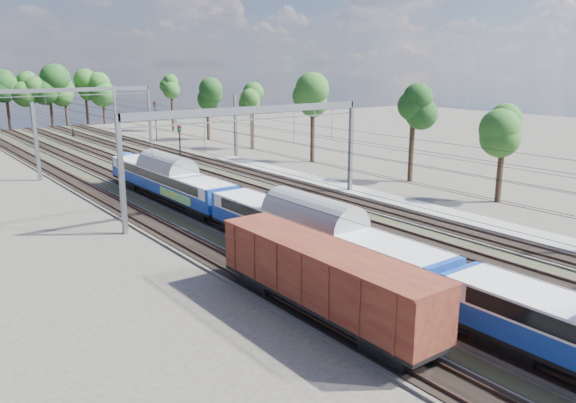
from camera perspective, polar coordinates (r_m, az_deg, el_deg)
track_bed at (r=61.86m, az=-11.28°, el=2.01°), size 21.00×130.00×0.34m
platform at (r=49.83m, az=14.56°, el=-0.94°), size 3.00×70.00×0.30m
catenary at (r=68.04m, az=-14.14°, el=8.28°), size 25.65×130.00×9.00m
tree_belt at (r=110.51m, az=-20.24°, el=10.67°), size 39.13×99.11×11.59m
emu_train at (r=34.86m, az=3.04°, el=-2.66°), size 3.00×63.38×4.38m
freight_boxcar at (r=28.07m, az=3.51°, el=-7.60°), size 2.92×14.09×3.63m
worker at (r=104.48m, az=-20.98°, el=6.50°), size 0.51×0.67×1.66m
signal_near at (r=59.37m, az=-10.91°, el=5.47°), size 0.47×0.44×6.50m
signal_far at (r=96.46m, az=-13.32°, el=8.46°), size 0.46×0.42×6.47m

